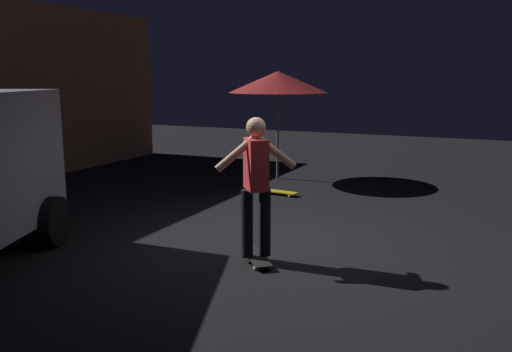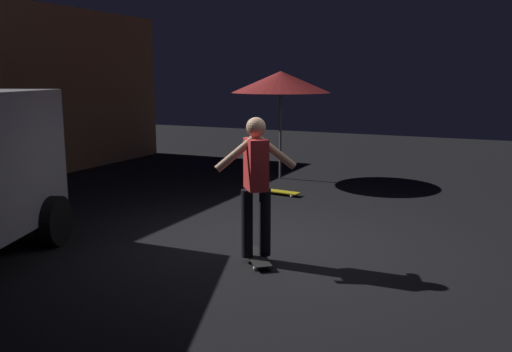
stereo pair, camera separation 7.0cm
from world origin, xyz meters
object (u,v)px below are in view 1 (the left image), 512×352
(skateboard_ridden, at_px, (256,257))
(skateboard_spare, at_px, (277,192))
(patio_umbrella, at_px, (278,82))
(skater, at_px, (256,177))

(skateboard_ridden, xyz_separation_m, skateboard_spare, (3.54, 1.17, 0.00))
(patio_umbrella, distance_m, skater, 5.47)
(patio_umbrella, bearing_deg, skater, -160.47)
(patio_umbrella, bearing_deg, skateboard_spare, -157.69)
(patio_umbrella, relative_size, skater, 1.38)
(skater, bearing_deg, skateboard_ridden, 90.00)
(skateboard_spare, bearing_deg, patio_umbrella, 22.31)
(skateboard_spare, height_order, skater, skater)
(skateboard_ridden, height_order, skateboard_spare, same)
(patio_umbrella, bearing_deg, skateboard_ridden, -160.47)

